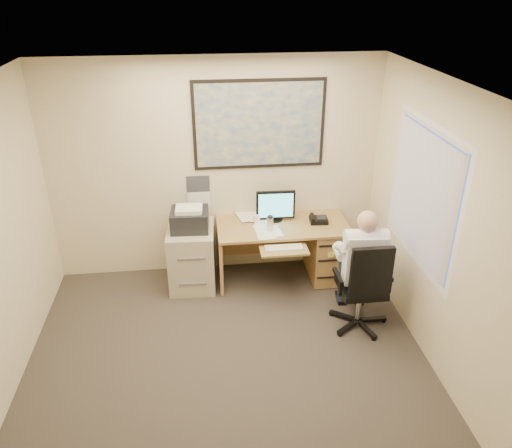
{
  "coord_description": "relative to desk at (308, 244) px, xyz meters",
  "views": [
    {
      "loc": [
        -0.18,
        -3.46,
        3.49
      ],
      "look_at": [
        0.39,
        1.3,
        1.07
      ],
      "focal_mm": 35.0,
      "sensor_mm": 36.0,
      "label": 1
    }
  ],
  "objects": [
    {
      "name": "room_shell",
      "position": [
        -1.12,
        -1.9,
        0.91
      ],
      "size": [
        4.0,
        4.5,
        2.7
      ],
      "color": "#37312A",
      "rests_on": "ground"
    },
    {
      "name": "desk",
      "position": [
        0.0,
        0.0,
        0.0
      ],
      "size": [
        1.6,
        0.97,
        1.13
      ],
      "color": "#A68347",
      "rests_on": "ground"
    },
    {
      "name": "world_map",
      "position": [
        -0.58,
        0.33,
        1.46
      ],
      "size": [
        1.56,
        0.03,
        1.06
      ],
      "primitive_type": "cube",
      "color": "#1E4C93",
      "rests_on": "room_shell"
    },
    {
      "name": "wall_calendar",
      "position": [
        -1.33,
        0.34,
        0.64
      ],
      "size": [
        0.28,
        0.01,
        0.42
      ],
      "primitive_type": "cube",
      "color": "white",
      "rests_on": "room_shell"
    },
    {
      "name": "window_blinds",
      "position": [
        0.85,
        -1.1,
        1.11
      ],
      "size": [
        0.06,
        1.4,
        1.3
      ],
      "primitive_type": null,
      "color": "beige",
      "rests_on": "room_shell"
    },
    {
      "name": "filing_cabinet",
      "position": [
        -1.45,
        -0.03,
        0.01
      ],
      "size": [
        0.58,
        0.68,
        1.06
      ],
      "rotation": [
        0.0,
        0.0,
        -0.05
      ],
      "color": "#B6AD93",
      "rests_on": "ground"
    },
    {
      "name": "office_chair",
      "position": [
        0.35,
        -1.11,
        -0.12
      ],
      "size": [
        0.65,
        0.65,
        1.1
      ],
      "rotation": [
        0.0,
        0.0,
        -0.0
      ],
      "color": "black",
      "rests_on": "ground"
    },
    {
      "name": "person",
      "position": [
        0.35,
        -1.03,
        0.24
      ],
      "size": [
        0.63,
        0.85,
        1.37
      ],
      "primitive_type": null,
      "rotation": [
        0.0,
        0.0,
        -0.09
      ],
      "color": "white",
      "rests_on": "office_chair"
    }
  ]
}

